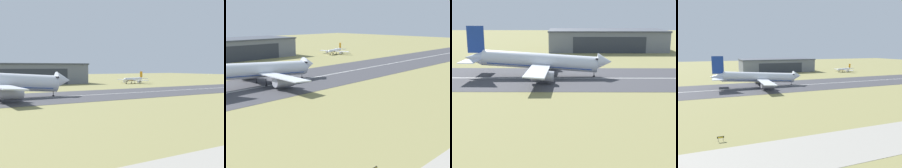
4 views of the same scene
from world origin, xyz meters
The scene contains 3 objects.
ground_plane centered at (0.00, 57.88, 0.00)m, with size 716.44×716.44×0.00m, color olive.
hangar_building centered at (38.75, 202.79, 6.54)m, with size 73.46×33.14×13.05m.
airplane_parked_centre centered at (101.61, 174.36, 2.57)m, with size 21.86×23.43×7.78m.
Camera 1 is at (-19.74, 10.49, 10.99)m, focal length 50.00 mm.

